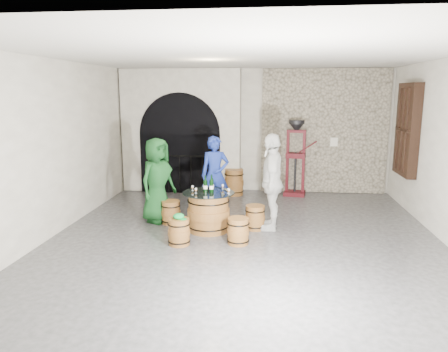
# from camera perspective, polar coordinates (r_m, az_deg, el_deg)

# --- Properties ---
(ground) EXTENTS (8.00, 8.00, 0.00)m
(ground) POSITION_cam_1_polar(r_m,az_deg,el_deg) (7.69, 2.69, -8.60)
(ground) COLOR #2E2E31
(ground) RESTS_ON ground
(wall_back) EXTENTS (8.00, 0.00, 8.00)m
(wall_back) POSITION_cam_1_polar(r_m,az_deg,el_deg) (11.27, 4.09, 6.08)
(wall_back) COLOR beige
(wall_back) RESTS_ON ground
(wall_front) EXTENTS (8.00, 0.00, 8.00)m
(wall_front) POSITION_cam_1_polar(r_m,az_deg,el_deg) (3.40, -1.48, -5.98)
(wall_front) COLOR beige
(wall_front) RESTS_ON ground
(wall_left) EXTENTS (0.00, 8.00, 8.00)m
(wall_left) POSITION_cam_1_polar(r_m,az_deg,el_deg) (8.29, -22.18, 3.43)
(wall_left) COLOR beige
(wall_left) RESTS_ON ground
(ceiling) EXTENTS (8.00, 8.00, 0.00)m
(ceiling) POSITION_cam_1_polar(r_m,az_deg,el_deg) (7.25, 2.93, 15.91)
(ceiling) COLOR beige
(ceiling) RESTS_ON wall_back
(stone_facing_panel) EXTENTS (3.20, 0.12, 3.18)m
(stone_facing_panel) POSITION_cam_1_polar(r_m,az_deg,el_deg) (11.28, 13.30, 5.82)
(stone_facing_panel) COLOR tan
(stone_facing_panel) RESTS_ON ground
(arched_opening) EXTENTS (3.10, 0.60, 3.19)m
(arched_opening) POSITION_cam_1_polar(r_m,az_deg,el_deg) (11.25, -5.73, 5.95)
(arched_opening) COLOR beige
(arched_opening) RESTS_ON ground
(shuttered_window) EXTENTS (0.23, 1.10, 2.00)m
(shuttered_window) POSITION_cam_1_polar(r_m,az_deg,el_deg) (10.09, 23.37, 5.73)
(shuttered_window) COLOR black
(shuttered_window) RESTS_ON wall_right
(barrel_table) EXTENTS (0.98, 0.98, 0.75)m
(barrel_table) POSITION_cam_1_polar(r_m,az_deg,el_deg) (8.07, -2.09, -4.84)
(barrel_table) COLOR brown
(barrel_table) RESTS_ON ground
(barrel_stool_left) EXTENTS (0.40, 0.40, 0.47)m
(barrel_stool_left) POSITION_cam_1_polar(r_m,az_deg,el_deg) (8.61, -7.14, -4.87)
(barrel_stool_left) COLOR brown
(barrel_stool_left) RESTS_ON ground
(barrel_stool_far) EXTENTS (0.40, 0.40, 0.47)m
(barrel_stool_far) POSITION_cam_1_polar(r_m,az_deg,el_deg) (8.97, -1.43, -4.13)
(barrel_stool_far) COLOR brown
(barrel_stool_far) RESTS_ON ground
(barrel_stool_right) EXTENTS (0.40, 0.40, 0.47)m
(barrel_stool_right) POSITION_cam_1_polar(r_m,az_deg,el_deg) (8.22, 4.20, -5.59)
(barrel_stool_right) COLOR brown
(barrel_stool_right) RESTS_ON ground
(barrel_stool_near_right) EXTENTS (0.40, 0.40, 0.47)m
(barrel_stool_near_right) POSITION_cam_1_polar(r_m,az_deg,el_deg) (7.43, 1.91, -7.42)
(barrel_stool_near_right) COLOR brown
(barrel_stool_near_right) RESTS_ON ground
(barrel_stool_near_left) EXTENTS (0.40, 0.40, 0.47)m
(barrel_stool_near_left) POSITION_cam_1_polar(r_m,az_deg,el_deg) (7.43, -6.07, -7.47)
(barrel_stool_near_left) COLOR brown
(barrel_stool_near_left) RESTS_ON ground
(green_cap) EXTENTS (0.24, 0.19, 0.11)m
(green_cap) POSITION_cam_1_polar(r_m,az_deg,el_deg) (7.34, -6.09, -5.43)
(green_cap) COLOR #0C8832
(green_cap) RESTS_ON barrel_stool_near_left
(person_green) EXTENTS (0.89, 1.00, 1.72)m
(person_green) POSITION_cam_1_polar(r_m,az_deg,el_deg) (8.65, -8.95, -0.56)
(person_green) COLOR #113F18
(person_green) RESTS_ON ground
(person_blue) EXTENTS (0.69, 0.54, 1.68)m
(person_blue) POSITION_cam_1_polar(r_m,az_deg,el_deg) (9.20, -1.21, 0.16)
(person_blue) COLOR navy
(person_blue) RESTS_ON ground
(person_white) EXTENTS (0.48, 1.10, 1.85)m
(person_white) POSITION_cam_1_polar(r_m,az_deg,el_deg) (8.11, 6.44, -0.79)
(person_white) COLOR beige
(person_white) RESTS_ON ground
(wine_bottle_left) EXTENTS (0.08, 0.08, 0.32)m
(wine_bottle_left) POSITION_cam_1_polar(r_m,az_deg,el_deg) (7.94, -2.51, -1.29)
(wine_bottle_left) COLOR black
(wine_bottle_left) RESTS_ON barrel_table
(wine_bottle_center) EXTENTS (0.08, 0.08, 0.32)m
(wine_bottle_center) POSITION_cam_1_polar(r_m,az_deg,el_deg) (7.92, -1.71, -1.32)
(wine_bottle_center) COLOR black
(wine_bottle_center) RESTS_ON barrel_table
(wine_bottle_right) EXTENTS (0.08, 0.08, 0.32)m
(wine_bottle_right) POSITION_cam_1_polar(r_m,az_deg,el_deg) (8.04, -1.65, -1.14)
(wine_bottle_right) COLOR black
(wine_bottle_right) RESTS_ON barrel_table
(tasting_glass_a) EXTENTS (0.05, 0.05, 0.10)m
(tasting_glass_a) POSITION_cam_1_polar(r_m,az_deg,el_deg) (7.91, -3.80, -1.98)
(tasting_glass_a) COLOR #BA6524
(tasting_glass_a) RESTS_ON barrel_table
(tasting_glass_b) EXTENTS (0.05, 0.05, 0.10)m
(tasting_glass_b) POSITION_cam_1_polar(r_m,az_deg,el_deg) (7.89, 0.59, -1.99)
(tasting_glass_b) COLOR #BA6524
(tasting_glass_b) RESTS_ON barrel_table
(tasting_glass_c) EXTENTS (0.05, 0.05, 0.10)m
(tasting_glass_c) POSITION_cam_1_polar(r_m,az_deg,el_deg) (8.21, -2.67, -1.47)
(tasting_glass_c) COLOR #BA6524
(tasting_glass_c) RESTS_ON barrel_table
(tasting_glass_d) EXTENTS (0.05, 0.05, 0.10)m
(tasting_glass_d) POSITION_cam_1_polar(r_m,az_deg,el_deg) (8.21, -0.17, -1.45)
(tasting_glass_d) COLOR #BA6524
(tasting_glass_d) RESTS_ON barrel_table
(tasting_glass_e) EXTENTS (0.05, 0.05, 0.10)m
(tasting_glass_e) POSITION_cam_1_polar(r_m,az_deg,el_deg) (7.82, 0.66, -2.10)
(tasting_glass_e) COLOR #BA6524
(tasting_glass_e) RESTS_ON barrel_table
(tasting_glass_f) EXTENTS (0.05, 0.05, 0.10)m
(tasting_glass_f) POSITION_cam_1_polar(r_m,az_deg,el_deg) (8.12, -4.25, -1.62)
(tasting_glass_f) COLOR #BA6524
(tasting_glass_f) RESTS_ON barrel_table
(side_barrel) EXTENTS (0.50, 0.50, 0.67)m
(side_barrel) POSITION_cam_1_polar(r_m,az_deg,el_deg) (10.89, 1.37, -0.83)
(side_barrel) COLOR brown
(side_barrel) RESTS_ON ground
(corking_press) EXTENTS (0.80, 0.50, 1.92)m
(corking_press) POSITION_cam_1_polar(r_m,az_deg,el_deg) (10.85, 9.63, 3.18)
(corking_press) COLOR #490C15
(corking_press) RESTS_ON ground
(control_box) EXTENTS (0.18, 0.10, 0.22)m
(control_box) POSITION_cam_1_polar(r_m,az_deg,el_deg) (11.26, 14.55, 4.47)
(control_box) COLOR silver
(control_box) RESTS_ON wall_back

